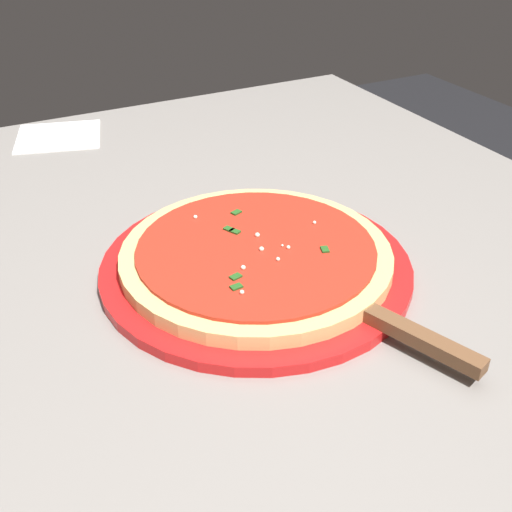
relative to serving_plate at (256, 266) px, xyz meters
The scene contains 5 objects.
restaurant_table 0.14m from the serving_plate, 34.80° to the right, with size 1.14×0.94×0.78m.
serving_plate is the anchor object (origin of this frame).
pizza 0.02m from the serving_plate, 93.15° to the left, with size 0.30×0.30×0.02m.
pizza_server 0.17m from the serving_plate, 160.06° to the right, with size 0.22×0.12×0.01m.
napkin_folded_right 0.52m from the serving_plate, 12.06° to the left, with size 0.13×0.13×0.00m, color white.
Camera 1 is at (-0.56, 0.29, 1.17)m, focal length 44.44 mm.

